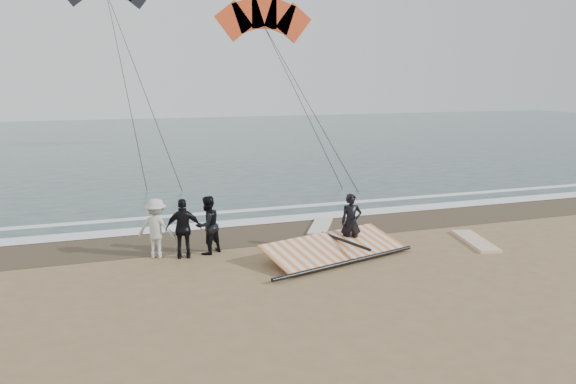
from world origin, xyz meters
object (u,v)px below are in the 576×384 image
object	(u,v)px
board_white	(475,241)
board_cream	(321,226)
sail_rig	(331,250)
man_main	(351,222)

from	to	relation	value
board_white	board_cream	distance (m)	4.91
board_cream	sail_rig	size ratio (longest dim) A/B	0.48
man_main	board_cream	bearing A→B (deg)	99.97
board_cream	sail_rig	bearing A→B (deg)	-77.31
board_white	sail_rig	distance (m)	4.70
board_white	sail_rig	world-z (taller)	sail_rig
board_white	sail_rig	size ratio (longest dim) A/B	0.50
man_main	board_cream	xyz separation A→B (m)	(0.11, 2.57, -0.78)
man_main	board_white	xyz separation A→B (m)	(3.91, -0.53, -0.78)
man_main	sail_rig	world-z (taller)	man_main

